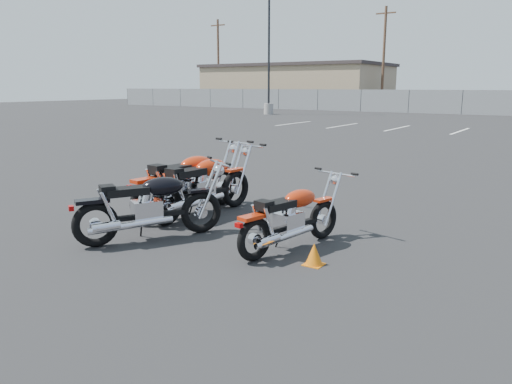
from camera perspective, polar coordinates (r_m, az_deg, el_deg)
The scene contains 11 objects.
ground at distance 6.78m, azimuth -4.23°, elevation -6.07°, with size 120.00×120.00×0.00m, color black.
motorcycle_front_red at distance 8.37m, azimuth -7.80°, elevation 1.08°, with size 0.92×2.37×1.16m.
motorcycle_second_black at distance 7.03m, azimuth -12.04°, elevation -1.57°, with size 1.46×2.06×1.06m.
motorcycle_third_red at distance 8.19m, azimuth -6.10°, elevation 0.77°, with size 0.89×2.30×1.13m.
motorcycle_rear_red at distance 6.50m, azimuth 4.07°, elevation -2.91°, with size 0.85×1.93×0.95m.
training_cone_near at distance 6.05m, azimuth 6.65°, elevation -7.07°, with size 0.23×0.23×0.27m.
light_pole_west at distance 37.92m, azimuth 1.47°, elevation 13.43°, with size 0.80×0.70×11.30m.
tan_building_west at distance 53.77m, azimuth 4.65°, elevation 12.07°, with size 18.40×10.40×4.30m.
utility_pole_a at distance 55.71m, azimuth -4.33°, elevation 14.67°, with size 1.80×0.24×9.00m.
utility_pole_b at distance 47.90m, azimuth 14.39°, elevation 14.77°, with size 1.80×0.24×9.00m.
parking_line_stripes at distance 25.99m, azimuth 19.06°, elevation 6.76°, with size 15.12×4.00×0.01m.
Camera 1 is at (3.95, -5.09, 2.11)m, focal length 35.00 mm.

